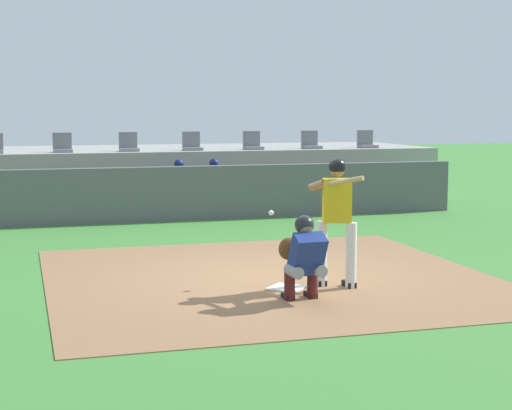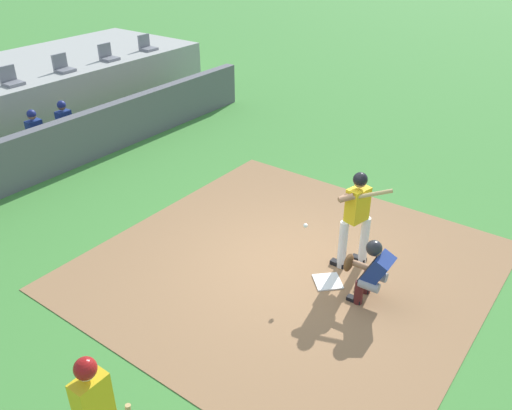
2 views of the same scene
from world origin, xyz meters
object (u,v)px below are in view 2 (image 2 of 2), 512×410
stadium_seat_5 (63,67)px  dugout_player_0 (39,135)px  stadium_seat_7 (147,46)px  stadium_seat_4 (11,80)px  catcher_crouched (371,269)px  stadium_seat_6 (108,55)px  home_plate (328,282)px  dugout_player_1 (68,125)px  batter_at_plate (356,214)px

stadium_seat_5 → dugout_player_0: bearing=-139.0°
dugout_player_0 → stadium_seat_7: stadium_seat_7 is taller
dugout_player_0 → stadium_seat_4: (0.72, 2.03, 0.86)m
catcher_crouched → dugout_player_0: 8.87m
catcher_crouched → stadium_seat_6: (4.08, 10.91, 0.93)m
catcher_crouched → stadium_seat_4: stadium_seat_4 is taller
stadium_seat_7 → catcher_crouched: bearing=-117.6°
stadium_seat_4 → stadium_seat_7: (4.88, 0.00, 0.00)m
home_plate → stadium_seat_6: (4.06, 10.18, 1.51)m
dugout_player_0 → stadium_seat_5: stadium_seat_5 is taller
dugout_player_1 → stadium_seat_4: bearing=93.5°
home_plate → stadium_seat_7: 11.76m
stadium_seat_6 → stadium_seat_4: bearing=180.0°
batter_at_plate → stadium_seat_7: bearing=64.0°
catcher_crouched → dugout_player_1: size_ratio=1.18×
batter_at_plate → stadium_seat_6: bearing=71.8°
home_plate → dugout_player_0: size_ratio=0.34×
dugout_player_1 → stadium_seat_4: stadium_seat_4 is taller
stadium_seat_4 → stadium_seat_7: size_ratio=1.00×
stadium_seat_6 → stadium_seat_7: same height
stadium_seat_6 → stadium_seat_5: bearing=180.0°
batter_at_plate → stadium_seat_5: stadium_seat_5 is taller
home_plate → stadium_seat_6: bearing=68.2°
batter_at_plate → stadium_seat_7: 11.42m
dugout_player_0 → stadium_seat_6: size_ratio=2.71×
stadium_seat_4 → batter_at_plate: bearing=-90.7°
home_plate → stadium_seat_5: size_ratio=0.92×
catcher_crouched → stadium_seat_6: size_ratio=3.20×
catcher_crouched → stadium_seat_7: bearing=62.4°
batter_at_plate → dugout_player_0: batter_at_plate is taller
catcher_crouched → stadium_seat_5: stadium_seat_5 is taller
batter_at_plate → dugout_player_0: bearing=94.1°
dugout_player_0 → stadium_seat_6: 4.54m
catcher_crouched → dugout_player_1: (0.95, 8.87, 0.06)m
stadium_seat_5 → batter_at_plate: bearing=-99.7°
home_plate → dugout_player_0: 8.17m
batter_at_plate → dugout_player_1: (0.25, 8.22, -0.36)m
dugout_player_1 → stadium_seat_7: 5.24m
catcher_crouched → home_plate: bearing=88.7°
catcher_crouched → dugout_player_1: 8.92m
catcher_crouched → dugout_player_0: (0.11, 8.87, 0.06)m
batter_at_plate → stadium_seat_5: (1.75, 10.25, 0.50)m
catcher_crouched → dugout_player_0: bearing=89.3°
dugout_player_1 → stadium_seat_4: 2.21m
batter_at_plate → catcher_crouched: 1.05m
stadium_seat_4 → stadium_seat_6: same height
catcher_crouched → stadium_seat_6: bearing=69.5°
batter_at_plate → dugout_player_1: size_ratio=1.39×
stadium_seat_4 → dugout_player_1: bearing=-86.5°
home_plate → dugout_player_1: dugout_player_1 is taller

